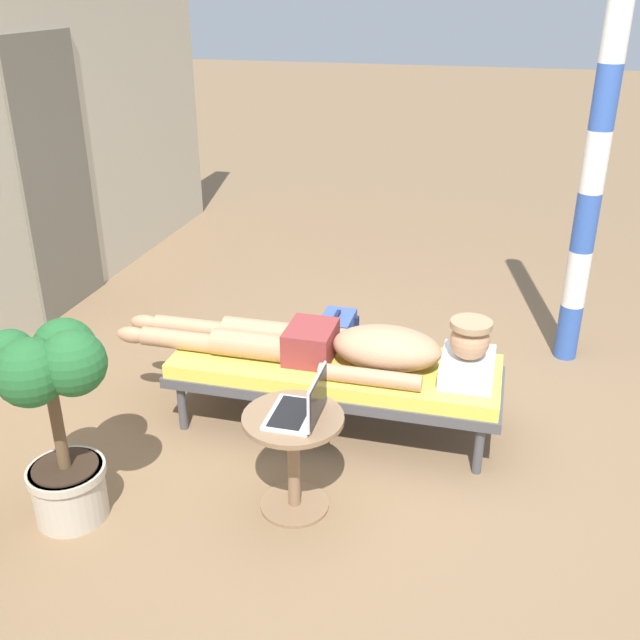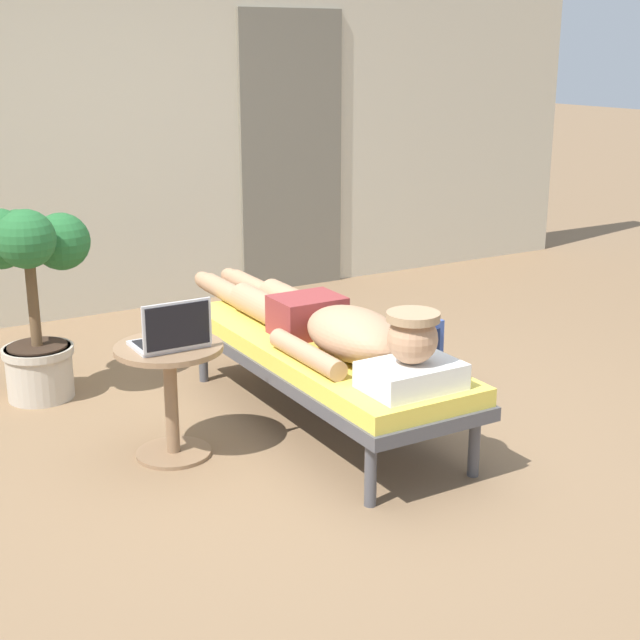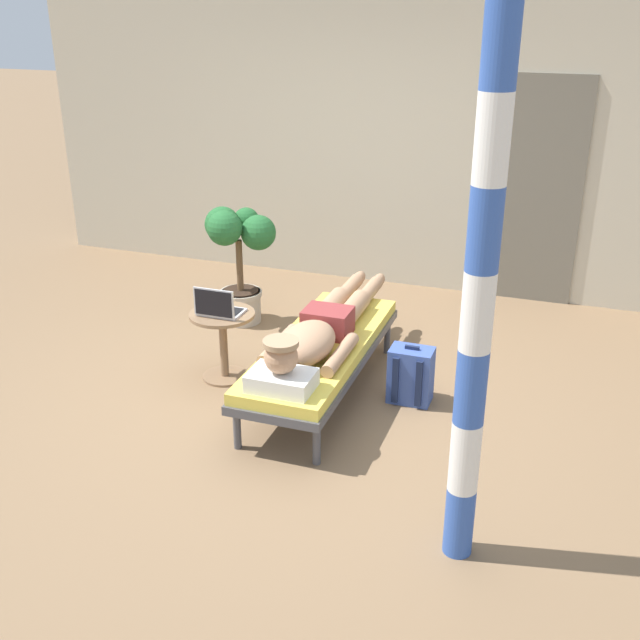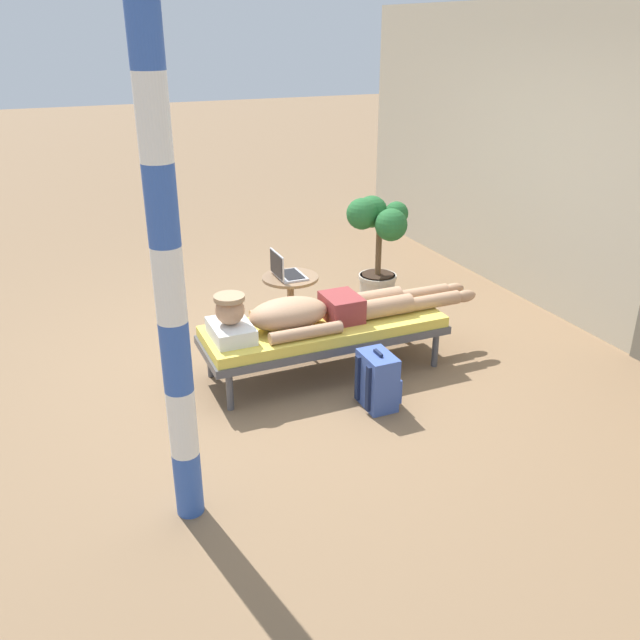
% 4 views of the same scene
% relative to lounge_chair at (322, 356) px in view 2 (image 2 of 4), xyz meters
% --- Properties ---
extents(ground_plane, '(40.00, 40.00, 0.00)m').
position_rel_lounge_chair_xyz_m(ground_plane, '(-0.25, -0.12, -0.35)').
color(ground_plane, '#846647').
extents(house_wall_back, '(7.60, 0.20, 2.70)m').
position_rel_lounge_chair_xyz_m(house_wall_back, '(-0.00, 2.52, 1.00)').
color(house_wall_back, beige).
rests_on(house_wall_back, ground).
extents(house_door_panel, '(0.84, 0.03, 2.04)m').
position_rel_lounge_chair_xyz_m(house_door_panel, '(1.17, 2.41, 0.67)').
color(house_door_panel, '#6D6759').
rests_on(house_door_panel, ground).
extents(lounge_chair, '(0.63, 1.87, 0.42)m').
position_rel_lounge_chair_xyz_m(lounge_chair, '(0.00, 0.00, 0.00)').
color(lounge_chair, '#4C4C51').
rests_on(lounge_chair, ground).
extents(person_reclining, '(0.53, 2.17, 0.33)m').
position_rel_lounge_chair_xyz_m(person_reclining, '(-0.00, -0.06, 0.17)').
color(person_reclining, white).
rests_on(person_reclining, lounge_chair).
extents(side_table, '(0.48, 0.48, 0.52)m').
position_rel_lounge_chair_xyz_m(side_table, '(-0.77, 0.02, 0.01)').
color(side_table, '#8C6B4C').
rests_on(side_table, ground).
extents(laptop, '(0.31, 0.24, 0.23)m').
position_rel_lounge_chair_xyz_m(laptop, '(-0.77, -0.03, 0.24)').
color(laptop, silver).
rests_on(laptop, side_table).
extents(backpack, '(0.30, 0.26, 0.42)m').
position_rel_lounge_chair_xyz_m(backpack, '(0.62, 0.14, -0.15)').
color(backpack, '#3F59A5').
rests_on(backpack, ground).
extents(potted_plant, '(0.61, 0.60, 1.03)m').
position_rel_lounge_chair_xyz_m(potted_plant, '(-1.11, 1.03, 0.30)').
color(potted_plant, '#BFB29E').
rests_on(potted_plant, ground).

